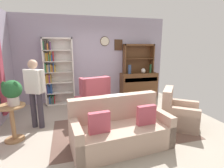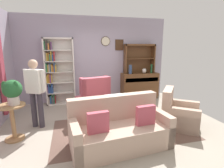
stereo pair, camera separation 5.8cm
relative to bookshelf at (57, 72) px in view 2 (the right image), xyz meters
The scene contains 17 objects.
ground_plane 2.53m from the bookshelf, 57.32° to the right, with size 5.40×4.60×0.02m, color #9E9384.
wall_back 1.32m from the bookshelf, ahead, with size 5.00×0.09×2.80m.
area_rug 2.86m from the bookshelf, 57.18° to the right, with size 2.99×1.70×0.01m, color brown.
bookshelf is the anchor object (origin of this frame).
sideboard 2.84m from the bookshelf, ahead, with size 1.30×0.45×0.92m.
sideboard_hutch 2.83m from the bookshelf, ahead, with size 1.10×0.26×1.00m.
vase_tall 2.40m from the bookshelf, ahead, with size 0.11×0.11×0.30m, color #33476B.
vase_round 2.92m from the bookshelf, ahead, with size 0.15×0.15×0.17m, color beige.
bottle_wine 3.18m from the bookshelf, ahead, with size 0.07×0.07×0.31m, color #194223.
couch_floral 3.15m from the bookshelf, 66.69° to the right, with size 1.88×1.03×0.90m.
armchair_floral 3.74m from the bookshelf, 40.89° to the right, with size 1.08×1.07×0.88m.
wingback_chair 1.62m from the bookshelf, 48.92° to the right, with size 0.94×0.95×1.05m.
plant_stand 2.32m from the bookshelf, 109.96° to the right, with size 0.52×0.52×0.73m.
potted_plant_large 2.22m from the bookshelf, 108.63° to the right, with size 0.35×0.35×0.49m.
person_reading 1.68m from the bookshelf, 103.47° to the right, with size 0.50×0.33×1.56m.
coffee_table 2.44m from the bookshelf, 60.66° to the right, with size 0.80×0.50×0.42m.
book_stack 2.40m from the bookshelf, 62.68° to the right, with size 0.22×0.13×0.10m.
Camera 2 is at (-0.89, -3.70, 1.82)m, focal length 27.47 mm.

